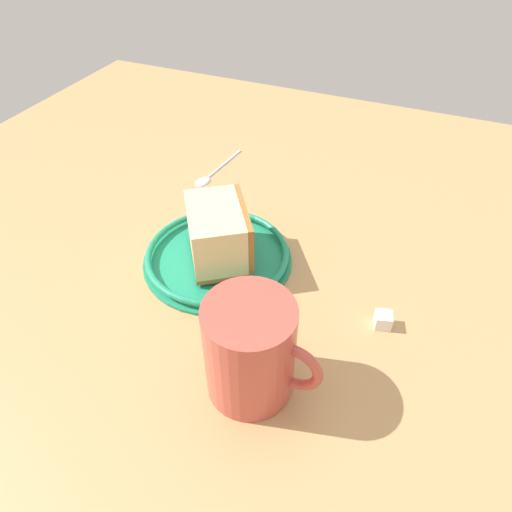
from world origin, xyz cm
name	(u,v)px	position (x,y,z in cm)	size (l,w,h in cm)	color
ground_plane	(231,286)	(0.00, 0.00, -1.20)	(111.29, 111.29, 2.40)	tan
small_plate	(218,256)	(-2.29, -2.75, 0.79)	(17.98, 17.98, 1.61)	#1E8C66
cake_slice	(218,233)	(-2.44, -2.53, 4.27)	(11.39, 10.69, 6.78)	#9E662D
tea_mug	(251,350)	(11.92, 7.89, 5.26)	(8.02, 10.76, 10.32)	#BF4C3F
teaspoon	(210,174)	(-19.06, -12.41, 0.35)	(12.36, 2.73, 0.80)	silver
sugar_cube	(383,321)	(0.23, 17.75, 0.84)	(1.68, 1.68, 1.68)	white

